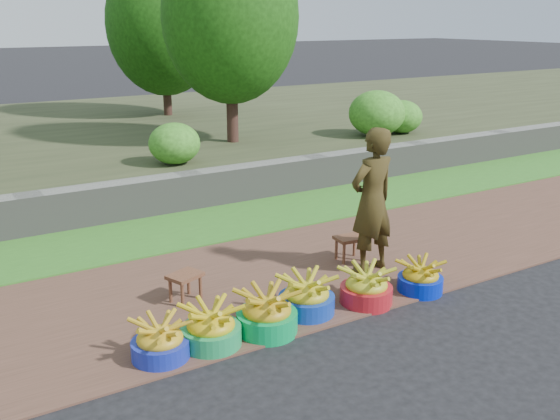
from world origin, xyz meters
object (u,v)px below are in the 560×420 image
basin_f (420,278)px  stool_left (185,279)px  basin_c (267,314)px  stool_right (349,241)px  basin_d (307,297)px  basin_a (160,342)px  vendor_woman (372,201)px  basin_e (366,288)px  basin_b (211,328)px

basin_f → stool_left: 2.40m
basin_c → stool_right: size_ratio=1.61×
basin_d → basin_a: bearing=-177.6°
stool_left → stool_right: bearing=0.8°
basin_a → basin_c: basin_c is taller
basin_f → vendor_woman: size_ratio=0.29×
basin_a → basin_e: (2.12, -0.05, 0.01)m
basin_e → vendor_woman: (0.55, 0.63, 0.65)m
basin_b → basin_e: (1.67, -0.03, -0.00)m
basin_f → vendor_woman: vendor_woman is taller
basin_c → basin_d: 0.52m
basin_a → basin_b: (0.45, -0.02, 0.01)m
vendor_woman → basin_d: bearing=17.5°
basin_d → basin_b: bearing=-175.3°
basin_b → vendor_woman: (2.22, 0.60, 0.65)m
basin_f → stool_right: basin_f is taller
stool_right → stool_left: bearing=-179.2°
basin_b → basin_f: size_ratio=1.12×
vendor_woman → stool_left: bearing=-15.1°
basin_a → basin_b: 0.45m
basin_c → basin_e: 1.14m
basin_b → basin_e: 1.67m
basin_a → stool_right: bearing=19.3°
basin_b → basin_d: 1.04m
basin_e → stool_left: basin_e is taller
stool_left → basin_f: bearing=-25.3°
basin_c → vendor_woman: size_ratio=0.34×
basin_a → basin_e: 2.12m
basin_f → stool_right: size_ratio=1.36×
basin_a → basin_c: 0.99m
basin_c → stool_right: bearing=30.6°
basin_b → basin_d: size_ratio=0.97×
basin_b → stool_left: size_ratio=1.35×
basin_a → basin_f: (2.78, -0.12, -0.01)m
basin_b → basin_c: size_ratio=0.95×
basin_a → basin_d: basin_d is taller
basin_a → basin_e: size_ratio=0.93×
basin_b → stool_right: basin_b is taller
basin_e → vendor_woman: bearing=49.0°
basin_a → stool_right: size_ratio=1.41×
basin_a → basin_e: basin_e is taller
basin_d → stool_right: bearing=36.7°
basin_b → basin_f: 2.33m
basin_b → stool_right: (2.21, 0.96, 0.07)m
basin_f → stool_left: basin_f is taller
stool_right → vendor_woman: bearing=-88.1°
basin_d → basin_e: bearing=-10.4°
basin_c → stool_right: basin_c is taller
basin_b → basin_c: 0.54m
basin_c → basin_e: (1.14, 0.00, -0.01)m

